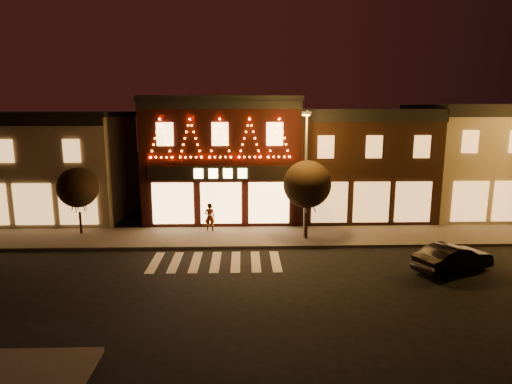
{
  "coord_description": "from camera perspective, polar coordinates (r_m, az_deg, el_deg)",
  "views": [
    {
      "loc": [
        1.4,
        -16.54,
        7.51
      ],
      "look_at": [
        2.01,
        4.0,
        3.54
      ],
      "focal_mm": 30.33,
      "sensor_mm": 36.0,
      "label": 1
    }
  ],
  "objects": [
    {
      "name": "ground",
      "position": [
        18.22,
        -6.14,
        -13.49
      ],
      "size": [
        120.0,
        120.0,
        0.0
      ],
      "primitive_type": "plane",
      "color": "black",
      "rests_on": "ground"
    },
    {
      "name": "sidewalk_far",
      "position": [
        25.65,
        -0.3,
        -5.93
      ],
      "size": [
        44.0,
        4.0,
        0.15
      ],
      "primitive_type": "cube",
      "color": "#47423D",
      "rests_on": "ground"
    },
    {
      "name": "building_left",
      "position": [
        33.98,
        -26.82,
        3.25
      ],
      "size": [
        12.2,
        8.28,
        7.3
      ],
      "color": "#746A52",
      "rests_on": "ground"
    },
    {
      "name": "building_pulp",
      "position": [
        30.73,
        -4.33,
        4.64
      ],
      "size": [
        10.2,
        8.34,
        8.3
      ],
      "color": "black",
      "rests_on": "ground"
    },
    {
      "name": "building_right_a",
      "position": [
        31.81,
        13.08,
        3.88
      ],
      "size": [
        9.2,
        8.28,
        7.5
      ],
      "color": "#361E13",
      "rests_on": "ground"
    },
    {
      "name": "building_right_b",
      "position": [
        35.18,
        27.45,
        3.83
      ],
      "size": [
        9.2,
        8.28,
        7.8
      ],
      "color": "#746A52",
      "rests_on": "ground"
    },
    {
      "name": "streetlamp_mid",
      "position": [
        24.63,
        6.58,
        3.64
      ],
      "size": [
        0.58,
        1.67,
        7.27
      ],
      "rotation": [
        0.0,
        0.0,
        0.18
      ],
      "color": "#59595E",
      "rests_on": "sidewalk_far"
    },
    {
      "name": "tree_left",
      "position": [
        27.58,
        -22.45,
        0.55
      ],
      "size": [
        2.39,
        2.39,
        3.99
      ],
      "rotation": [
        0.0,
        0.0,
        -0.12
      ],
      "color": "black",
      "rests_on": "sidewalk_far"
    },
    {
      "name": "tree_right",
      "position": [
        24.56,
        6.77,
        1.02
      ],
      "size": [
        2.71,
        2.71,
        4.53
      ],
      "rotation": [
        0.0,
        0.0,
        0.03
      ],
      "color": "black",
      "rests_on": "sidewalk_far"
    },
    {
      "name": "dark_sedan",
      "position": [
        22.37,
        24.55,
        -7.94
      ],
      "size": [
        4.2,
        2.89,
        1.31
      ],
      "primitive_type": "imported",
      "rotation": [
        0.0,
        0.0,
        1.99
      ],
      "color": "black",
      "rests_on": "ground"
    },
    {
      "name": "pedestrian",
      "position": [
        26.54,
        -6.13,
        -3.3
      ],
      "size": [
        0.64,
        0.43,
        1.73
      ],
      "primitive_type": "imported",
      "rotation": [
        0.0,
        0.0,
        3.16
      ],
      "color": "gray",
      "rests_on": "sidewalk_far"
    }
  ]
}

